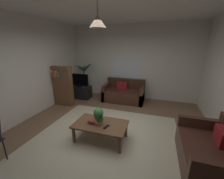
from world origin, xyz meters
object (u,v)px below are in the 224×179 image
at_px(potted_plant_on_table, 99,116).
at_px(bookshelf_corner, 63,86).
at_px(couch_right_side, 210,155).
at_px(potted_palm_corner, 85,81).
at_px(book_on_table_1, 92,122).
at_px(tv, 79,80).
at_px(pendant_lamp, 98,21).
at_px(tv_stand, 80,92).
at_px(remote_on_table_0, 106,127).
at_px(book_on_table_2, 92,121).
at_px(coffee_table, 101,126).
at_px(couch_under_window, 124,94).
at_px(book_on_table_0, 93,122).

bearing_deg(potted_plant_on_table, bookshelf_corner, 143.30).
xyz_separation_m(couch_right_side, potted_palm_corner, (-3.98, 2.90, 0.35)).
bearing_deg(book_on_table_1, tv, 125.88).
distance_m(bookshelf_corner, pendant_lamp, 3.08).
height_order(couch_right_side, tv_stand, couch_right_side).
bearing_deg(potted_plant_on_table, remote_on_table_0, -17.07).
bearing_deg(pendant_lamp, couch_right_side, -3.98).
bearing_deg(book_on_table_1, potted_plant_on_table, 0.87).
height_order(book_on_table_1, potted_palm_corner, potted_palm_corner).
xyz_separation_m(remote_on_table_0, pendant_lamp, (-0.17, 0.10, 2.06)).
height_order(book_on_table_1, tv, tv).
relative_size(book_on_table_2, bookshelf_corner, 0.11).
height_order(potted_palm_corner, bookshelf_corner, potted_palm_corner).
xyz_separation_m(coffee_table, potted_plant_on_table, (-0.02, -0.04, 0.27)).
distance_m(tv, pendant_lamp, 3.40).
relative_size(book_on_table_1, bookshelf_corner, 0.11).
bearing_deg(potted_plant_on_table, tv, 128.56).
distance_m(couch_under_window, bookshelf_corner, 2.29).
bearing_deg(potted_plant_on_table, pendant_lamp, 59.76).
bearing_deg(potted_palm_corner, bookshelf_corner, -97.35).
bearing_deg(pendant_lamp, potted_plant_on_table, -120.24).
bearing_deg(book_on_table_2, pendant_lamp, 13.04).
distance_m(book_on_table_0, book_on_table_2, 0.05).
relative_size(couch_right_side, bookshelf_corner, 0.98).
bearing_deg(book_on_table_1, coffee_table, 12.14).
xyz_separation_m(potted_plant_on_table, tv_stand, (-1.84, 2.33, -0.37)).
distance_m(book_on_table_0, pendant_lamp, 2.07).
bearing_deg(potted_palm_corner, remote_on_table_0, -54.19).
relative_size(remote_on_table_0, potted_plant_on_table, 0.40).
xyz_separation_m(couch_under_window, remote_on_table_0, (0.24, -2.64, 0.15)).
relative_size(book_on_table_0, bookshelf_corner, 0.10).
xyz_separation_m(couch_under_window, tv_stand, (-1.79, -0.25, -0.02)).
bearing_deg(couch_under_window, book_on_table_1, -92.72).
distance_m(tv_stand, tv, 0.51).
relative_size(couch_right_side, book_on_table_1, 8.79).
xyz_separation_m(book_on_table_2, potted_palm_corner, (-1.70, 2.79, 0.16)).
xyz_separation_m(couch_right_side, coffee_table, (-2.10, 0.15, 0.08)).
bearing_deg(tv_stand, couch_right_side, -31.60).
distance_m(potted_plant_on_table, bookshelf_corner, 2.53).
bearing_deg(tv, book_on_table_2, -54.04).
bearing_deg(tv, bookshelf_corner, -103.07).
height_order(remote_on_table_0, pendant_lamp, pendant_lamp).
relative_size(book_on_table_0, tv_stand, 0.16).
bearing_deg(remote_on_table_0, couch_right_side, -164.56).
bearing_deg(remote_on_table_0, book_on_table_1, 7.83).
bearing_deg(potted_palm_corner, tv_stand, -87.52).
bearing_deg(remote_on_table_0, potted_plant_on_table, -0.23).
height_order(book_on_table_0, bookshelf_corner, bookshelf_corner).
xyz_separation_m(book_on_table_2, pendant_lamp, (0.19, 0.04, 2.02)).
distance_m(couch_under_window, potted_palm_corner, 1.86).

